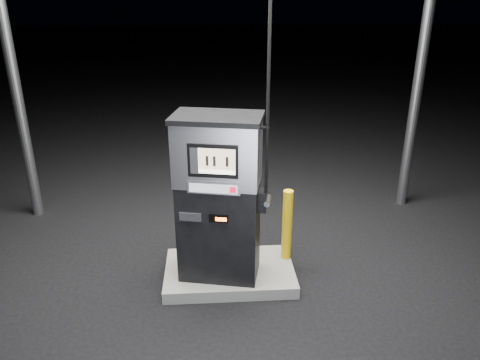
{
  "coord_description": "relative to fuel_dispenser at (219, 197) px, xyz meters",
  "views": [
    {
      "loc": [
        -0.2,
        -4.97,
        3.42
      ],
      "look_at": [
        0.13,
        0.0,
        1.33
      ],
      "focal_mm": 35.0,
      "sensor_mm": 36.0,
      "label": 1
    }
  ],
  "objects": [
    {
      "name": "fuel_dispenser",
      "position": [
        0.0,
        0.0,
        0.0
      ],
      "size": [
        1.14,
        0.78,
        4.12
      ],
      "rotation": [
        0.0,
        0.0,
        -0.21
      ],
      "color": "black",
      "rests_on": "pump_island"
    },
    {
      "name": "bollard_right",
      "position": [
        0.86,
        0.3,
        -0.55
      ],
      "size": [
        0.13,
        0.13,
        0.94
      ],
      "primitive_type": "cylinder",
      "rotation": [
        0.0,
        0.0,
        0.02
      ],
      "color": "#E6B70C",
      "rests_on": "pump_island"
    },
    {
      "name": "pump_island",
      "position": [
        0.12,
        0.1,
        -1.09
      ],
      "size": [
        1.6,
        1.0,
        0.15
      ],
      "primitive_type": "cube",
      "color": "slate",
      "rests_on": "ground"
    },
    {
      "name": "ground",
      "position": [
        0.12,
        0.1,
        -1.17
      ],
      "size": [
        80.0,
        80.0,
        0.0
      ],
      "primitive_type": "plane",
      "color": "black",
      "rests_on": "ground"
    },
    {
      "name": "bollard_left",
      "position": [
        -0.43,
        0.07,
        -0.54
      ],
      "size": [
        0.13,
        0.13,
        0.96
      ],
      "primitive_type": "cylinder",
      "rotation": [
        0.0,
        0.0,
        0.04
      ],
      "color": "#E6B70C",
      "rests_on": "pump_island"
    }
  ]
}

